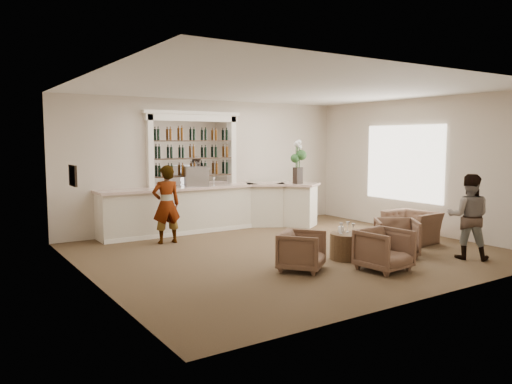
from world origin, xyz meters
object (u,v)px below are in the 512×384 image
(bar_counter, at_px, (214,208))
(armchair_right, at_px, (397,237))
(guest, at_px, (468,217))
(armchair_center, at_px, (384,250))
(espresso_machine, at_px, (196,177))
(flower_vase, at_px, (298,159))
(armchair_left, at_px, (302,251))
(cocktail_table, at_px, (346,246))
(sommelier, at_px, (166,204))
(armchair_far, at_px, (412,227))

(bar_counter, height_order, armchair_right, bar_counter)
(guest, height_order, armchair_center, guest)
(bar_counter, xyz_separation_m, espresso_machine, (-0.44, 0.06, 0.81))
(flower_vase, bearing_deg, espresso_machine, 163.24)
(armchair_left, xyz_separation_m, espresso_machine, (0.12, 4.34, 1.04))
(cocktail_table, height_order, espresso_machine, espresso_machine)
(cocktail_table, height_order, guest, guest)
(armchair_left, distance_m, espresso_machine, 4.46)
(armchair_right, height_order, espresso_machine, espresso_machine)
(cocktail_table, xyz_separation_m, sommelier, (-2.30, 3.28, 0.62))
(espresso_machine, bearing_deg, armchair_left, -73.71)
(bar_counter, relative_size, armchair_far, 5.41)
(espresso_machine, bearing_deg, flower_vase, 1.07)
(bar_counter, distance_m, sommelier, 1.83)
(sommelier, bearing_deg, armchair_center, 122.18)
(bar_counter, distance_m, armchair_center, 5.12)
(armchair_center, distance_m, flower_vase, 4.82)
(guest, xyz_separation_m, armchair_center, (-2.02, 0.26, -0.45))
(armchair_right, bearing_deg, guest, -5.17)
(bar_counter, bearing_deg, armchair_far, -50.45)
(armchair_left, distance_m, armchair_center, 1.44)
(guest, distance_m, armchair_left, 3.43)
(sommelier, xyz_separation_m, armchair_right, (3.32, -3.62, -0.50))
(cocktail_table, distance_m, espresso_machine, 4.45)
(armchair_far, bearing_deg, bar_counter, -146.37)
(guest, xyz_separation_m, flower_vase, (-0.54, 4.63, 0.96))
(bar_counter, relative_size, cocktail_table, 8.94)
(armchair_center, relative_size, armchair_far, 0.77)
(bar_counter, xyz_separation_m, guest, (2.67, -5.34, 0.25))
(sommelier, bearing_deg, flower_vase, -174.27)
(armchair_left, bearing_deg, flower_vase, 14.71)
(sommelier, relative_size, armchair_far, 1.64)
(armchair_far, relative_size, flower_vase, 0.93)
(bar_counter, xyz_separation_m, armchair_far, (3.05, -3.69, -0.23))
(sommelier, distance_m, armchair_right, 4.94)
(armchair_center, bearing_deg, armchair_right, 26.19)
(bar_counter, height_order, cocktail_table, bar_counter)
(bar_counter, height_order, guest, guest)
(armchair_far, bearing_deg, armchair_center, -66.11)
(bar_counter, distance_m, espresso_machine, 0.92)
(sommelier, xyz_separation_m, armchair_center, (2.27, -4.26, -0.50))
(armchair_right, distance_m, armchair_far, 1.54)
(armchair_right, bearing_deg, cocktail_table, -160.72)
(bar_counter, relative_size, guest, 3.49)
(guest, relative_size, armchair_left, 2.16)
(guest, bearing_deg, armchair_far, -50.05)
(bar_counter, xyz_separation_m, cocktail_table, (0.69, -4.09, -0.32))
(bar_counter, xyz_separation_m, flower_vase, (2.13, -0.71, 1.21))
(bar_counter, distance_m, armchair_right, 4.75)
(bar_counter, xyz_separation_m, armchair_right, (1.70, -4.43, -0.21))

